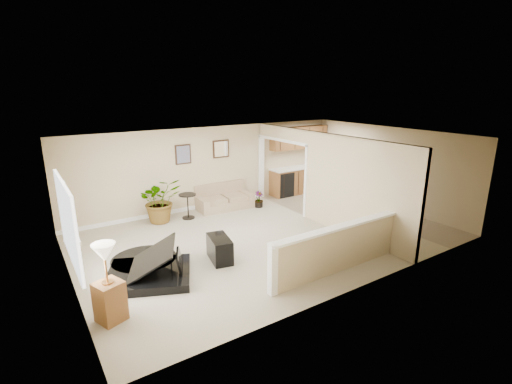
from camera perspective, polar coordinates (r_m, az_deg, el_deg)
floor at (r=9.49m, az=1.77°, el=-6.78°), size 9.00×9.00×0.00m
back_wall at (r=11.60m, az=-6.72°, el=3.81°), size 9.00×0.04×2.50m
front_wall at (r=6.97m, az=16.20°, el=-5.00°), size 9.00×0.04×2.50m
left_wall at (r=7.57m, az=-27.37°, el=-4.51°), size 0.04×6.00×2.50m
right_wall at (r=12.17m, az=19.50°, el=3.58°), size 0.04×6.00×2.50m
ceiling at (r=8.83m, az=1.91°, el=8.35°), size 9.00×6.00×0.04m
kitchen_vinyl at (r=11.48m, az=14.79°, el=-3.21°), size 2.70×6.00×0.01m
interior_partition at (r=10.38m, az=9.20°, el=2.10°), size 0.18×5.99×2.50m
pony_half_wall at (r=7.73m, az=12.21°, el=-8.47°), size 3.42×0.22×1.00m
left_window at (r=7.04m, az=-26.98°, el=-4.21°), size 0.05×2.15×1.45m
wall_art_left at (r=11.09m, az=-11.14°, el=5.70°), size 0.48×0.04×0.58m
wall_mirror at (r=11.60m, az=-5.41°, el=6.62°), size 0.55×0.04×0.55m
kitchen_cabinets at (r=13.17m, az=6.38°, el=3.59°), size 2.36×0.65×2.33m
piano at (r=7.67m, az=-17.07°, el=-8.12°), size 2.27×2.22×1.50m
piano_bench at (r=8.19m, az=-5.62°, el=-8.70°), size 0.55×0.85×0.53m
loveseat at (r=11.64m, az=-5.12°, el=-0.56°), size 1.77×1.08×0.98m
accent_table at (r=10.76m, az=-10.46°, el=-1.66°), size 0.50×0.50×0.72m
palm_plant at (r=10.61m, az=-14.51°, el=-1.27°), size 1.18×1.04×1.26m
small_plant at (r=11.64m, az=0.42°, el=-1.30°), size 0.30×0.30×0.50m
lamp_stand at (r=6.52m, az=-21.76°, el=-13.67°), size 0.51×0.51×1.34m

